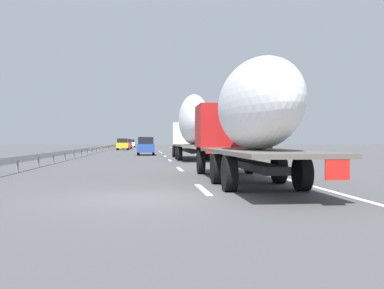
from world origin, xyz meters
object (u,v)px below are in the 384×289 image
at_px(car_blue_sedan, 146,146).
at_px(road_sign, 205,134).
at_px(truck_lead, 192,125).
at_px(car_yellow_coupe, 123,144).
at_px(car_red_compact, 127,144).
at_px(car_white_van, 131,143).
at_px(truck_trailing, 248,116).

distance_m(car_blue_sedan, road_sign, 8.20).
bearing_deg(truck_lead, car_yellow_coupe, 11.07).
bearing_deg(road_sign, truck_lead, 168.99).
xyz_separation_m(car_red_compact, car_yellow_coupe, (-11.78, 0.11, 0.01)).
xyz_separation_m(car_white_van, car_yellow_coupe, (-30.17, 0.19, 0.03)).
bearing_deg(car_blue_sedan, road_sign, -56.76).
height_order(truck_lead, car_yellow_coupe, truck_lead).
relative_size(car_red_compact, car_yellow_coupe, 0.88).
relative_size(truck_lead, road_sign, 3.87).
xyz_separation_m(truck_lead, road_sign, (15.93, -3.10, -0.45)).
height_order(truck_lead, road_sign, truck_lead).
relative_size(car_red_compact, road_sign, 1.24).
bearing_deg(truck_trailing, car_blue_sedan, 6.66).
distance_m(car_blue_sedan, car_yellow_coupe, 26.87).
bearing_deg(car_red_compact, car_blue_sedan, -174.52).
distance_m(car_white_van, car_blue_sedan, 56.88).
bearing_deg(car_white_van, road_sign, -168.79).
relative_size(truck_trailing, road_sign, 3.90).
xyz_separation_m(car_red_compact, car_blue_sedan, (-38.39, -3.68, 0.01)).
bearing_deg(car_red_compact, road_sign, -162.90).
distance_m(truck_lead, car_blue_sedan, 12.20).
bearing_deg(truck_lead, car_blue_sedan, 17.68).
distance_m(truck_lead, truck_trailing, 19.91).
distance_m(truck_trailing, car_red_compact, 70.19).
bearing_deg(truck_lead, truck_trailing, -180.00).
relative_size(car_blue_sedan, road_sign, 1.32).
bearing_deg(car_yellow_coupe, car_white_van, -0.35).
bearing_deg(car_yellow_coupe, truck_lead, -168.93).
xyz_separation_m(car_red_compact, road_sign, (-33.95, -10.44, 1.37)).
relative_size(car_white_van, road_sign, 1.23).
relative_size(car_white_van, car_yellow_coupe, 0.88).
relative_size(truck_trailing, car_blue_sedan, 2.96).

